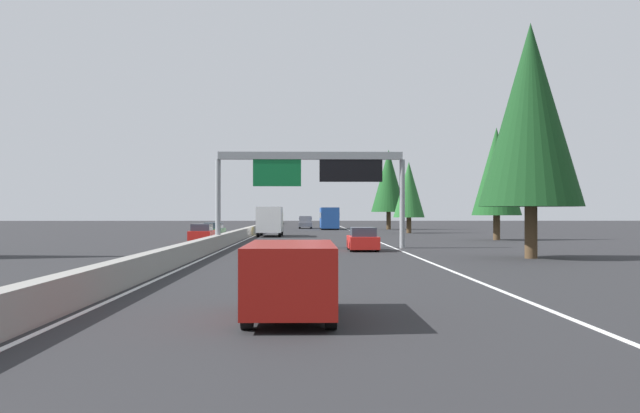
# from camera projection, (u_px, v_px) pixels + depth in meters

# --- Properties ---
(ground_plane) EXTENTS (320.00, 320.00, 0.00)m
(ground_plane) POSITION_uv_depth(u_px,v_px,m) (240.00, 241.00, 65.21)
(ground_plane) COLOR #262628
(median_barrier) EXTENTS (180.00, 0.56, 0.90)m
(median_barrier) POSITION_uv_depth(u_px,v_px,m) (253.00, 230.00, 85.21)
(median_barrier) COLOR gray
(median_barrier) RESTS_ON ground
(shoulder_stripe_right) EXTENTS (160.00, 0.16, 0.01)m
(shoulder_stripe_right) POSITION_uv_depth(u_px,v_px,m) (367.00, 237.00, 75.42)
(shoulder_stripe_right) COLOR silver
(shoulder_stripe_right) RESTS_ON ground
(shoulder_stripe_median) EXTENTS (160.00, 0.16, 0.01)m
(shoulder_stripe_median) POSITION_uv_depth(u_px,v_px,m) (251.00, 237.00, 75.22)
(shoulder_stripe_median) COLOR silver
(shoulder_stripe_median) RESTS_ON ground
(sign_gantry_overhead) EXTENTS (0.50, 12.68, 6.44)m
(sign_gantry_overhead) POSITION_uv_depth(u_px,v_px,m) (313.00, 172.00, 51.62)
(sign_gantry_overhead) COLOR gray
(sign_gantry_overhead) RESTS_ON ground
(minivan_near_right) EXTENTS (5.00, 1.95, 1.69)m
(minivan_near_right) POSITION_uv_depth(u_px,v_px,m) (291.00, 276.00, 17.49)
(minivan_near_right) COLOR maroon
(minivan_near_right) RESTS_ON ground
(sedan_far_right) EXTENTS (4.40, 1.80, 1.47)m
(sedan_far_right) POSITION_uv_depth(u_px,v_px,m) (363.00, 240.00, 48.49)
(sedan_far_right) COLOR red
(sedan_far_right) RESTS_ON ground
(box_truck_mid_right) EXTENTS (8.50, 2.40, 2.95)m
(box_truck_mid_right) POSITION_uv_depth(u_px,v_px,m) (270.00, 220.00, 77.65)
(box_truck_mid_right) COLOR white
(box_truck_mid_right) RESTS_ON ground
(pickup_distant_b) EXTENTS (5.60, 2.00, 1.86)m
(pickup_distant_b) POSITION_uv_depth(u_px,v_px,m) (305.00, 222.00, 116.72)
(pickup_distant_b) COLOR slate
(pickup_distant_b) RESTS_ON ground
(bus_far_center) EXTENTS (11.50, 2.55, 3.10)m
(bus_far_center) POSITION_uv_depth(u_px,v_px,m) (329.00, 217.00, 111.19)
(bus_far_center) COLOR #1E4793
(bus_far_center) RESTS_ON ground
(oncoming_near) EXTENTS (4.40, 1.80, 1.47)m
(oncoming_near) POSITION_uv_depth(u_px,v_px,m) (202.00, 233.00, 63.27)
(oncoming_near) COLOR red
(oncoming_near) RESTS_ON ground
(oncoming_far) EXTENTS (4.40, 1.80, 1.47)m
(oncoming_far) POSITION_uv_depth(u_px,v_px,m) (214.00, 231.00, 72.34)
(oncoming_far) COLOR #2D6B38
(oncoming_far) RESTS_ON ground
(conifer_right_near) EXTENTS (5.43, 5.43, 12.33)m
(conifer_right_near) POSITION_uv_depth(u_px,v_px,m) (531.00, 115.00, 40.35)
(conifer_right_near) COLOR #4C3823
(conifer_right_near) RESTS_ON ground
(conifer_right_mid) EXTENTS (4.32, 4.32, 9.82)m
(conifer_right_mid) POSITION_uv_depth(u_px,v_px,m) (497.00, 172.00, 67.33)
(conifer_right_mid) COLOR #4C3823
(conifer_right_mid) RESTS_ON ground
(conifer_right_far) EXTENTS (3.66, 3.66, 8.33)m
(conifer_right_far) POSITION_uv_depth(u_px,v_px,m) (409.00, 190.00, 90.19)
(conifer_right_far) COLOR #4C3823
(conifer_right_far) RESTS_ON ground
(conifer_right_distant) EXTENTS (4.98, 4.98, 11.32)m
(conifer_right_distant) POSITION_uv_depth(u_px,v_px,m) (389.00, 181.00, 109.77)
(conifer_right_distant) COLOR #4C3823
(conifer_right_distant) RESTS_ON ground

